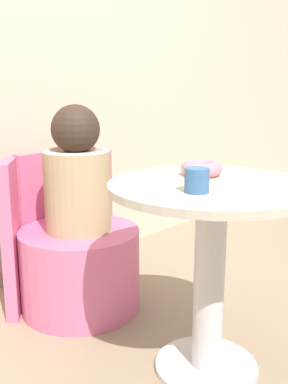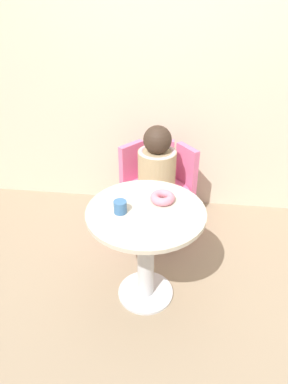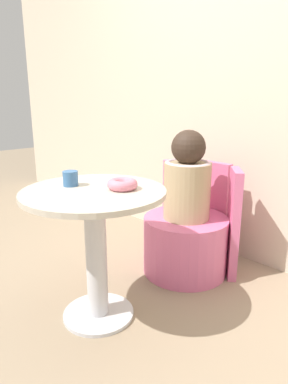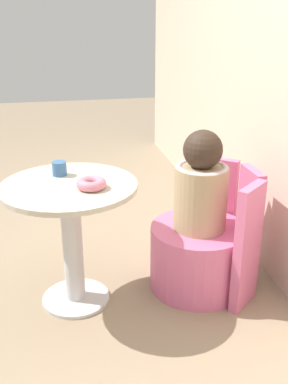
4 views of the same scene
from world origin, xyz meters
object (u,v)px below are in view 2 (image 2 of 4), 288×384
Objects in this scene: child_figure at (157,164)px; donut at (162,198)px; tub_chair at (156,211)px; round_table at (146,237)px; cup at (120,207)px.

child_figure is 3.76× the size of donut.
donut is (0.08, -0.57, 0.09)m from child_figure.
tub_chair is 0.98× the size of child_figure.
child_figure is (-0.00, 0.67, 0.13)m from round_table.
cup reaches higher than tub_chair.
round_table is 0.73m from tub_chair.
tub_chair is at bearing 90.08° from round_table.
round_table is 9.25× the size of cup.
cup is (-0.14, -0.04, 0.23)m from round_table.
cup is (-0.14, -0.71, 0.52)m from tub_chair.
tub_chair is 0.89m from cup.
child_figure is at bearing 0.00° from tub_chair.
child_figure reaches higher than cup.
round_table is 0.27m from cup.
donut is 1.96× the size of cup.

